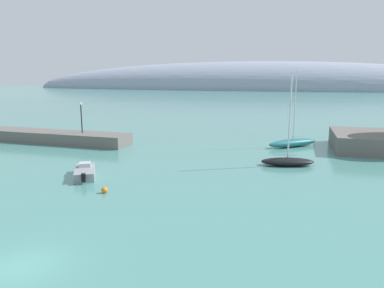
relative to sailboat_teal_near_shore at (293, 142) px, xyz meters
name	(u,v)px	position (x,y,z in m)	size (l,w,h in m)	color
water	(22,266)	(-12.99, -36.20, -0.60)	(600.00, 600.00, 0.00)	teal
breakwater_rocks	(55,137)	(-33.37, -6.43, 0.22)	(22.98, 4.25, 1.62)	#66605B
distant_ridge	(248,89)	(-32.92, 205.84, -0.60)	(341.78, 61.75, 38.93)	#8E99AD
sailboat_teal_near_shore	(293,142)	(0.00, 0.00, 0.00)	(7.10, 6.46, 10.29)	#1E6B70
sailboat_black_mid_mooring	(288,161)	(-0.45, -10.90, -0.05)	(6.03, 3.38, 9.96)	black
motorboat_grey_foreground	(85,172)	(-19.15, -20.89, -0.13)	(3.85, 4.88, 1.24)	gray
mooring_buoy_orange	(104,190)	(-14.85, -24.71, -0.33)	(0.53, 0.53, 0.53)	orange
harbor_lamp_post	(81,114)	(-28.88, -6.27, 3.66)	(0.36, 0.36, 4.27)	black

